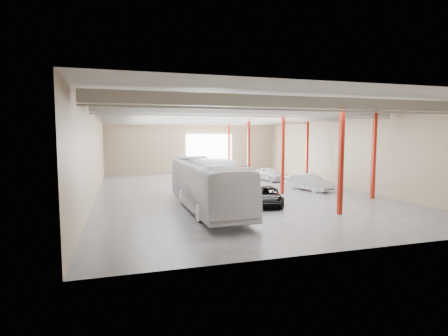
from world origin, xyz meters
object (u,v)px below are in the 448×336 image
coach_bus (207,184)px  car_row_a (243,183)px  car_row_c (188,173)px  black_sedan (266,196)px  car_right_far (269,174)px  car_right_near (309,182)px  car_row_b (212,177)px

coach_bus → car_row_a: (4.41, 5.39, -0.82)m
coach_bus → car_row_a: 7.02m
car_row_c → coach_bus: bearing=-108.1°
black_sedan → car_row_c: size_ratio=0.90×
car_row_a → car_right_far: 8.73m
car_right_near → coach_bus: bearing=-172.9°
coach_bus → car_right_near: (10.52, 5.12, -0.92)m
coach_bus → car_row_a: size_ratio=2.42×
coach_bus → black_sedan: 4.43m
black_sedan → car_row_a: size_ratio=0.93×
car_row_a → car_right_far: (5.43, 6.83, -0.11)m
coach_bus → car_row_b: bearing=73.0°
black_sedan → car_row_a: 5.21m
car_row_c → car_right_near: size_ratio=1.13×
car_row_a → car_right_far: car_row_a is taller
car_row_b → car_right_far: bearing=27.4°
coach_bus → car_right_far: (9.85, 12.22, -0.94)m
coach_bus → car_row_c: coach_bus is taller
car_row_c → car_right_far: bearing=-35.6°
black_sedan → car_right_near: 7.94m
black_sedan → car_right_near: car_right_near is taller
car_right_near → car_right_far: (-0.68, 7.10, -0.01)m
black_sedan → coach_bus: bearing=-158.8°
coach_bus → car_row_b: coach_bus is taller
black_sedan → car_row_c: bearing=118.1°
black_sedan → car_row_a: (0.11, 5.20, 0.21)m
black_sedan → car_right_far: size_ratio=1.07×
car_right_near → car_right_far: 7.13m
black_sedan → car_row_c: (-2.60, 15.60, 0.10)m
black_sedan → car_row_b: 10.47m
black_sedan → car_right_near: bearing=57.0°
car_row_b → car_right_far: (6.75, 1.63, -0.11)m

